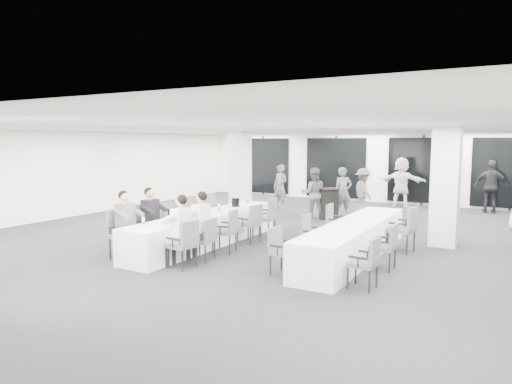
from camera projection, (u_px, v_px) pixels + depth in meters
room at (315, 181)px, 12.39m from camera, size 14.04×16.04×2.84m
column_left at (240, 172)px, 16.00m from camera, size 0.60×0.60×2.80m
column_right at (445, 187)px, 10.66m from camera, size 0.60×0.60×2.80m
banquet_table_main at (207, 229)px, 10.84m from camera, size 0.90×5.00×0.75m
banquet_table_side at (354, 240)px, 9.66m from camera, size 0.90×5.00×0.75m
cocktail_table at (329, 203)px, 14.45m from camera, size 0.70×0.70×0.98m
chair_main_left_near at (122, 230)px, 9.60m from camera, size 0.56×0.61×1.04m
chair_main_left_second at (148, 224)px, 10.27m from camera, size 0.63×0.66×1.04m
chair_main_left_mid at (173, 220)px, 11.03m from camera, size 0.56×0.60×0.97m
chair_main_left_fourth at (193, 215)px, 11.72m from camera, size 0.57×0.61×0.99m
chair_main_left_far at (214, 210)px, 12.54m from camera, size 0.55×0.60×1.02m
chair_main_right_near at (185, 241)px, 8.80m from camera, size 0.53×0.57×0.94m
chair_main_right_second at (205, 237)px, 9.38m from camera, size 0.47×0.52×0.88m
chair_main_right_mid at (228, 228)px, 10.10m from camera, size 0.56×0.60×0.95m
chair_main_right_fourth at (252, 221)px, 11.01m from camera, size 0.54×0.58×0.94m
chair_main_right_far at (267, 215)px, 11.67m from camera, size 0.56×0.61×1.02m
chair_side_left_near at (281, 247)px, 8.46m from camera, size 0.49×0.53×0.87m
chair_side_left_mid at (311, 233)px, 9.73m from camera, size 0.45×0.51×0.90m
chair_side_left_far at (335, 221)px, 10.99m from camera, size 0.51×0.56×0.95m
chair_side_right_near at (367, 260)px, 7.57m from camera, size 0.47×0.52×0.88m
chair_side_right_mid at (387, 244)px, 8.70m from camera, size 0.46×0.52×0.89m
chair_side_right_far at (405, 226)px, 10.08m from camera, size 0.60×0.64×1.03m
seated_guest_a at (127, 221)px, 9.49m from camera, size 0.50×0.38×1.44m
seated_guest_b at (153, 215)px, 10.15m from camera, size 0.50×0.38×1.44m
seated_guest_c at (178, 226)px, 8.86m from camera, size 0.50×0.38×1.44m
seated_guest_d at (199, 221)px, 9.42m from camera, size 0.50×0.38×1.44m
standing_guest_a at (343, 189)px, 14.95m from camera, size 0.86×0.83×1.83m
standing_guest_b at (313, 190)px, 14.48m from camera, size 1.04×0.90×1.85m
standing_guest_c at (363, 187)px, 15.85m from camera, size 1.17×1.22×1.73m
standing_guest_d at (492, 183)px, 15.56m from camera, size 1.28×0.79×2.07m
standing_guest_f at (402, 179)px, 17.19m from camera, size 2.01×0.96×2.11m
standing_guest_g at (280, 184)px, 16.69m from camera, size 0.78×0.69×1.83m
ice_bucket_near at (174, 215)px, 9.77m from camera, size 0.24×0.24×0.27m
ice_bucket_far at (236, 202)px, 11.95m from camera, size 0.20×0.20×0.23m
water_bottle_a at (143, 222)px, 9.14m from camera, size 0.06×0.06×0.20m
water_bottle_b at (219, 208)px, 10.89m from camera, size 0.07×0.07×0.23m
water_bottle_c at (248, 201)px, 12.38m from camera, size 0.07×0.07×0.21m
plate_a at (162, 222)px, 9.57m from camera, size 0.19×0.19×0.03m
plate_b at (167, 224)px, 9.36m from camera, size 0.22×0.22×0.03m
plate_c at (189, 217)px, 10.24m from camera, size 0.22×0.22×0.03m
wine_glass at (155, 223)px, 8.86m from camera, size 0.07×0.07×0.18m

